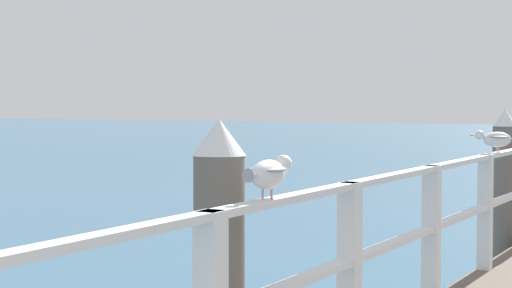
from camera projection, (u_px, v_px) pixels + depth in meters
pier_railing at (506, 191)px, 8.90m from camera, size 0.12×17.76×1.07m
dock_piling_far at (504, 192)px, 10.43m from camera, size 0.29×0.29×1.98m
seagull_foreground at (269, 172)px, 4.46m from camera, size 0.18×0.48×0.21m
seagull_background at (496, 139)px, 8.54m from camera, size 0.42×0.31×0.21m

